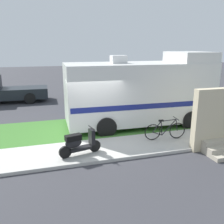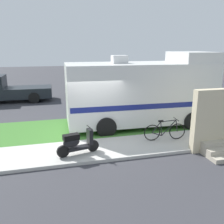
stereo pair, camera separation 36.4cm
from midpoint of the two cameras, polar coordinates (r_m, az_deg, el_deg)
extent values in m
plane|color=#38383D|center=(10.60, -4.79, -6.49)|extent=(80.00, 80.00, 0.00)
cube|color=beige|center=(9.50, -3.32, -8.75)|extent=(24.00, 2.00, 0.12)
cube|color=#3D752D|center=(11.97, -6.25, -3.73)|extent=(24.00, 3.40, 0.08)
cube|color=silver|center=(12.13, 5.49, 4.71)|extent=(7.22, 2.77, 2.82)
cube|color=silver|center=(13.11, 17.00, 12.22)|extent=(1.87, 2.49, 0.50)
cube|color=navy|center=(12.22, 5.44, 2.76)|extent=(7.08, 2.78, 0.24)
cube|color=black|center=(13.69, 19.79, 7.18)|extent=(0.14, 2.19, 0.90)
cube|color=silver|center=(11.62, 0.59, 12.20)|extent=(0.72, 0.62, 0.36)
cylinder|color=black|center=(14.38, 11.99, 0.98)|extent=(0.91, 0.30, 0.90)
cylinder|color=black|center=(12.31, 17.10, -1.80)|extent=(0.91, 0.30, 0.90)
cylinder|color=black|center=(13.08, -4.66, -0.15)|extent=(0.91, 0.30, 0.90)
cylinder|color=black|center=(10.76, -2.32, -3.56)|extent=(0.91, 0.30, 0.90)
cylinder|color=black|center=(9.13, -5.21, -7.89)|extent=(0.45, 0.20, 0.44)
cylinder|color=black|center=(8.78, -12.07, -9.17)|extent=(0.45, 0.20, 0.44)
cube|color=black|center=(8.93, -8.57, -8.41)|extent=(0.84, 0.45, 0.10)
cube|color=black|center=(8.68, -10.24, -5.92)|extent=(0.60, 0.38, 0.20)
ellipsoid|color=black|center=(8.76, -10.18, -7.14)|extent=(0.65, 0.43, 0.36)
cube|color=black|center=(8.95, -5.94, -5.78)|extent=(0.21, 0.34, 0.56)
cylinder|color=black|center=(8.83, -6.00, -3.66)|extent=(0.15, 0.50, 0.04)
sphere|color=white|center=(8.88, -5.97, -4.70)|extent=(0.12, 0.12, 0.12)
torus|color=black|center=(10.60, 14.03, -4.23)|extent=(0.69, 0.11, 0.69)
torus|color=black|center=(10.21, 8.46, -4.69)|extent=(0.69, 0.11, 0.69)
cylinder|color=black|center=(10.40, 12.18, -3.50)|extent=(0.61, 0.10, 0.68)
cylinder|color=black|center=(10.29, 10.50, -3.76)|extent=(0.10, 0.05, 0.61)
cylinder|color=black|center=(10.29, 12.11, -1.92)|extent=(0.65, 0.10, 0.09)
cylinder|color=black|center=(10.30, 9.53, -5.01)|extent=(0.43, 0.08, 0.19)
cylinder|color=black|center=(10.19, 9.43, -3.43)|extent=(0.38, 0.07, 0.47)
cylinder|color=black|center=(10.51, 13.90, -2.97)|extent=(0.13, 0.05, 0.51)
cube|color=black|center=(10.17, 10.42, -2.00)|extent=(0.21, 0.12, 0.06)
cylinder|color=black|center=(10.40, 13.79, -1.47)|extent=(0.08, 0.52, 0.03)
cube|color=#1E478C|center=(15.98, -4.95, 4.86)|extent=(2.43, 2.22, 1.53)
cube|color=black|center=(15.90, -4.99, 6.51)|extent=(2.32, 2.23, 0.44)
cube|color=#1E478C|center=(16.89, 3.45, 4.08)|extent=(2.94, 2.25, 0.73)
cylinder|color=black|center=(15.14, -4.54, 1.71)|extent=(0.77, 0.29, 0.76)
cylinder|color=black|center=(17.01, -6.37, 3.18)|extent=(0.77, 0.29, 0.76)
cylinder|color=black|center=(16.21, 5.91, 2.59)|extent=(0.77, 0.29, 0.76)
cylinder|color=black|center=(17.97, 3.13, 3.90)|extent=(0.77, 0.29, 0.76)
cube|color=#1E2328|center=(18.78, -20.23, 4.30)|extent=(3.22, 1.98, 0.73)
cylinder|color=black|center=(17.90, -19.17, 3.02)|extent=(0.76, 0.25, 0.76)
cylinder|color=black|center=(19.71, -18.87, 4.12)|extent=(0.76, 0.25, 0.76)
cube|color=#B2A893|center=(10.04, 23.38, -7.56)|extent=(1.40, 0.64, 0.16)
cube|color=#B2A893|center=(10.10, 22.90, -6.40)|extent=(1.40, 0.32, 0.16)
cube|color=beige|center=(10.08, 22.28, -1.57)|extent=(2.00, 0.30, 2.40)
cylinder|color=#19722D|center=(11.82, 19.89, -3.94)|extent=(0.06, 0.06, 0.19)
cylinder|color=#19722D|center=(11.79, 19.94, -3.42)|extent=(0.03, 0.03, 0.04)
cylinder|color=black|center=(11.78, 19.95, -3.31)|extent=(0.03, 0.03, 0.01)
camera|label=1|loc=(0.18, -90.97, -0.27)|focal=39.14mm
camera|label=2|loc=(0.18, 89.03, 0.27)|focal=39.14mm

